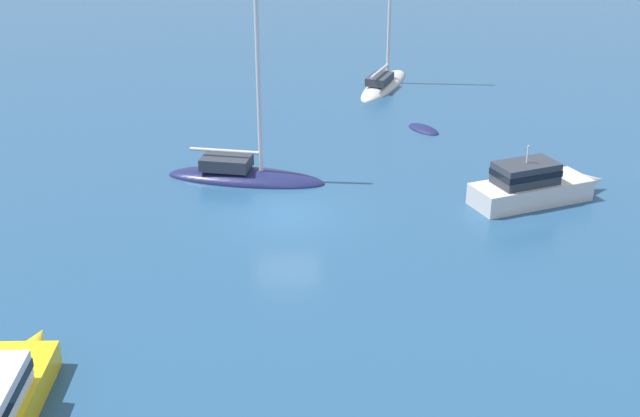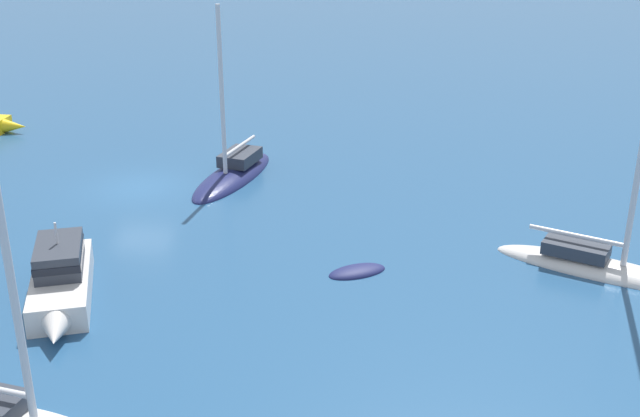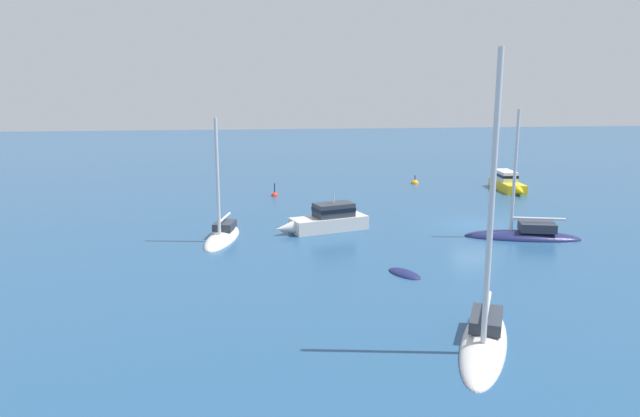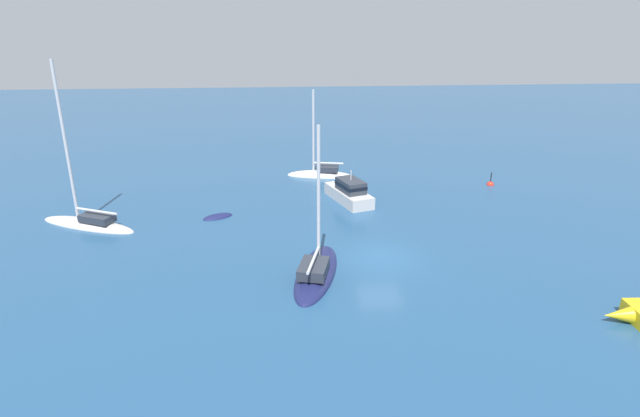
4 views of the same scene
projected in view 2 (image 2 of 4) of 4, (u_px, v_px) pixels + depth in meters
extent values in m
plane|color=navy|center=(140.00, 188.00, 33.86)|extent=(160.00, 160.00, 0.00)
ellipsoid|color=#191E4C|center=(357.00, 272.00, 26.51)|extent=(1.82, 2.26, 0.41)
cylinder|color=silver|center=(13.00, 294.00, 17.15)|extent=(0.19, 0.19, 6.72)
cone|color=yellow|center=(15.00, 126.00, 41.19)|extent=(0.80, 1.26, 0.74)
ellipsoid|color=#191E4C|center=(233.00, 178.00, 35.05)|extent=(7.07, 3.57, 0.89)
cube|color=#2D333D|center=(240.00, 157.00, 35.49)|extent=(2.31, 1.82, 0.52)
cylinder|color=silver|center=(222.00, 92.00, 32.92)|extent=(0.18, 0.18, 7.18)
cylinder|color=silver|center=(240.00, 146.00, 35.33)|extent=(3.00, 0.91, 0.15)
cube|color=silver|center=(62.00, 285.00, 24.79)|extent=(5.11, 3.15, 0.85)
cone|color=silver|center=(55.00, 333.00, 22.13)|extent=(1.41, 1.19, 0.85)
cube|color=#2D333D|center=(59.00, 256.00, 24.76)|extent=(2.72, 2.06, 0.85)
cube|color=black|center=(59.00, 255.00, 24.74)|extent=(2.77, 2.11, 0.24)
cylinder|color=silver|center=(56.00, 233.00, 24.46)|extent=(0.08, 0.08, 0.71)
ellipsoid|color=silver|center=(599.00, 271.00, 26.59)|extent=(4.44, 7.08, 0.83)
cube|color=#2D333D|center=(576.00, 249.00, 26.75)|extent=(1.90, 2.39, 0.44)
cylinder|color=silver|center=(577.00, 236.00, 26.59)|extent=(1.50, 2.95, 0.16)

